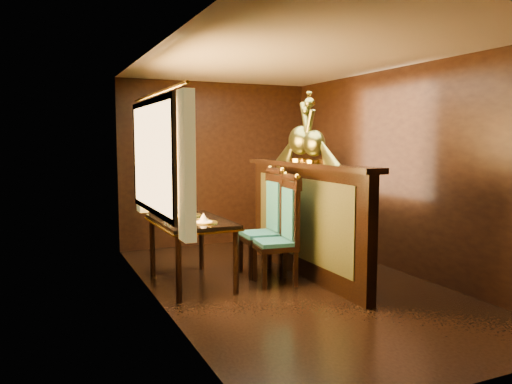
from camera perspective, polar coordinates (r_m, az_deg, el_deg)
ground at (r=5.70m, az=4.18°, el=-10.57°), size 5.00×5.00×0.00m
room_shell at (r=5.44m, az=3.42°, el=5.54°), size 3.04×5.04×2.52m
partition at (r=5.95m, az=5.58°, el=-2.84°), size 0.26×2.70×1.36m
dining_table at (r=5.64m, az=-7.48°, el=-3.82°), size 0.78×1.27×0.94m
chair_left at (r=5.65m, az=3.28°, el=-3.90°), size 0.51×0.53×1.26m
chair_right at (r=6.04m, az=1.59°, el=-2.99°), size 0.50×0.52×1.31m
peacock_left at (r=5.72m, az=6.67°, el=6.88°), size 0.22×0.60×0.71m
peacock_right at (r=6.00m, az=5.11°, el=7.35°), size 0.26×0.69×0.82m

